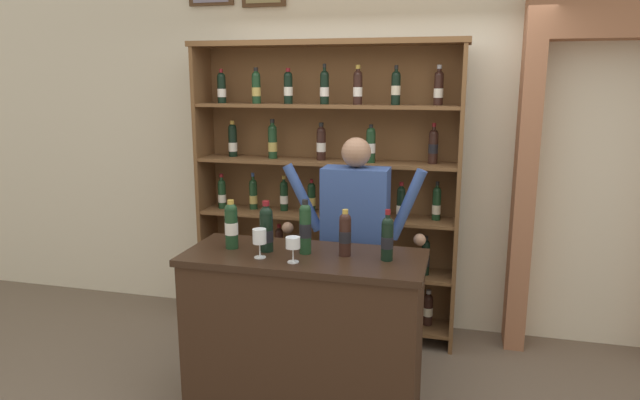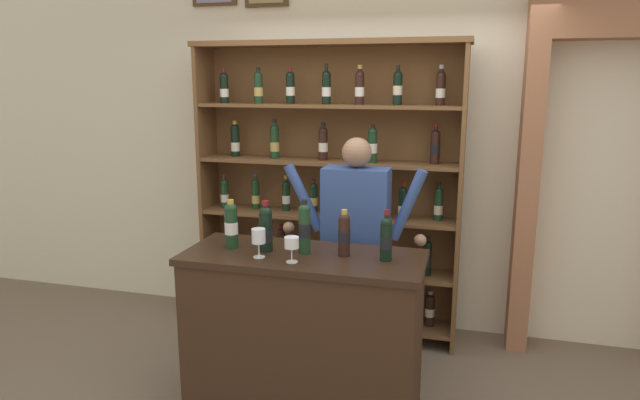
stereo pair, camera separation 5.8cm
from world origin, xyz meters
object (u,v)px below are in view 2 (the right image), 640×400
tasting_bottle_rosso (305,227)px  tasting_bottle_bianco (344,233)px  tasting_bottle_chianti (386,238)px  wine_glass_left (259,238)px  tasting_bottle_vin_santo (266,228)px  tasting_counter (304,335)px  tasting_bottle_brunello (231,224)px  wine_glass_right (292,244)px  wine_shelf (328,185)px  shopkeeper (356,230)px

tasting_bottle_rosso → tasting_bottle_bianco: tasting_bottle_rosso is taller
tasting_bottle_chianti → tasting_bottle_rosso: bearing=179.1°
wine_glass_left → tasting_bottle_chianti: bearing=11.0°
tasting_bottle_vin_santo → tasting_bottle_rosso: 0.24m
tasting_counter → tasting_bottle_brunello: (-0.46, 0.01, 0.66)m
wine_glass_right → wine_shelf: bearing=95.8°
tasting_counter → tasting_bottle_bianco: size_ratio=5.15×
tasting_counter → tasting_bottle_chianti: bearing=1.8°
tasting_bottle_rosso → tasting_bottle_chianti: (0.48, -0.01, -0.03)m
tasting_bottle_bianco → tasting_bottle_brunello: bearing=-177.9°
shopkeeper → tasting_bottle_vin_santo: size_ratio=5.40×
wine_shelf → wine_glass_right: size_ratio=15.73×
tasting_bottle_vin_santo → tasting_bottle_bianco: bearing=3.8°
tasting_bottle_rosso → wine_glass_right: bearing=-96.7°
tasting_bottle_brunello → wine_shelf: bearing=75.6°
tasting_bottle_bianco → tasting_bottle_rosso: bearing=-176.0°
tasting_bottle_rosso → wine_glass_right: tasting_bottle_rosso is taller
tasting_bottle_brunello → tasting_bottle_chianti: tasting_bottle_brunello is taller
wine_glass_left → tasting_bottle_bianco: bearing=19.2°
tasting_bottle_chianti → wine_glass_left: bearing=-169.0°
tasting_counter → tasting_bottle_brunello: size_ratio=4.75×
wine_glass_right → tasting_counter: bearing=83.4°
tasting_bottle_vin_santo → tasting_bottle_rosso: size_ratio=0.95×
wine_shelf → wine_glass_right: (0.14, -1.34, -0.08)m
wine_shelf → tasting_bottle_chianti: bearing=-61.4°
tasting_bottle_chianti → wine_glass_right: (-0.50, -0.17, -0.03)m
tasting_bottle_vin_santo → tasting_bottle_chianti: 0.71m
tasting_bottle_vin_santo → tasting_bottle_chianti: bearing=0.6°
wine_shelf → wine_glass_left: 1.31m
tasting_counter → tasting_bottle_brunello: 0.80m
tasting_bottle_rosso → tasting_bottle_bianco: 0.24m
tasting_bottle_bianco → wine_glass_left: size_ratio=1.61×
tasting_bottle_vin_santo → wine_glass_left: size_ratio=1.79×
tasting_bottle_brunello → wine_glass_left: tasting_bottle_brunello is taller
tasting_bottle_bianco → wine_glass_right: size_ratio=1.88×
tasting_bottle_rosso → tasting_bottle_chianti: tasting_bottle_rosso is taller
wine_shelf → tasting_counter: size_ratio=1.63×
tasting_bottle_bianco → tasting_bottle_chianti: tasting_bottle_chianti is taller
tasting_bottle_brunello → wine_glass_right: 0.47m
tasting_bottle_bianco → tasting_bottle_vin_santo: bearing=-176.2°
tasting_bottle_brunello → tasting_bottle_vin_santo: (0.22, -0.01, -0.01)m
shopkeeper → tasting_bottle_bianco: (0.04, -0.54, 0.13)m
tasting_counter → tasting_bottle_chianti: 0.80m
tasting_bottle_rosso → tasting_bottle_chianti: bearing=-0.9°
tasting_bottle_rosso → wine_glass_left: size_ratio=1.89×
tasting_bottle_brunello → tasting_counter: bearing=-1.7°
wine_shelf → tasting_bottle_bianco: size_ratio=8.38×
wine_glass_left → tasting_counter: bearing=28.4°
wine_shelf → shopkeeper: wine_shelf is taller
tasting_bottle_rosso → tasting_bottle_bianco: bearing=4.0°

